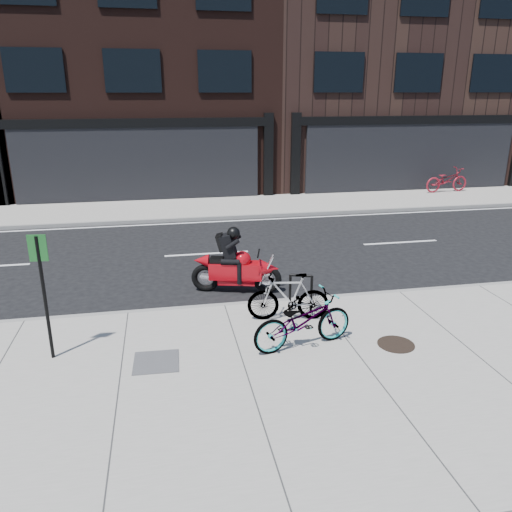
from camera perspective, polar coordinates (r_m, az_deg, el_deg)
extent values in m
plane|color=black|center=(12.54, -4.77, -2.54)|extent=(120.00, 120.00, 0.00)
cube|color=gray|center=(8.07, -0.74, -14.63)|extent=(60.00, 6.00, 0.13)
cube|color=gray|center=(19.94, -7.23, 5.46)|extent=(60.00, 3.50, 0.13)
cube|color=black|center=(26.33, -13.78, 23.94)|extent=(12.00, 10.00, 14.50)
cube|color=black|center=(28.51, 13.19, 21.49)|extent=(12.00, 10.00, 12.50)
cylinder|color=black|center=(10.25, 3.91, -4.25)|extent=(0.06, 0.06, 0.79)
cylinder|color=black|center=(10.22, 6.35, -4.39)|extent=(0.06, 0.06, 0.79)
cylinder|color=black|center=(10.09, 5.19, -2.25)|extent=(0.43, 0.20, 0.06)
imported|color=gray|center=(8.85, 5.38, -7.38)|extent=(1.99, 1.05, 0.99)
imported|color=gray|center=(9.83, 3.71, -4.68)|extent=(1.67, 0.70, 0.97)
torus|color=black|center=(11.53, 1.29, -2.67)|extent=(0.68, 0.30, 0.67)
torus|color=black|center=(11.67, -5.78, -2.50)|extent=(0.68, 0.30, 0.67)
cube|color=#A20710|center=(11.51, -2.33, -1.65)|extent=(1.27, 0.67, 0.38)
cone|color=#A20710|center=(11.43, 1.50, -1.45)|extent=(0.55, 0.54, 0.44)
sphere|color=#A20710|center=(11.40, -1.59, -0.43)|extent=(0.40, 0.40, 0.40)
cube|color=black|center=(11.46, -3.86, -0.48)|extent=(0.61, 0.41, 0.12)
cylinder|color=silver|center=(11.82, -4.91, -2.30)|extent=(0.56, 0.23, 0.09)
cube|color=black|center=(11.34, -3.18, 1.15)|extent=(0.47, 0.45, 0.60)
cube|color=black|center=(11.33, -4.00, 1.56)|extent=(0.30, 0.35, 0.41)
sphere|color=black|center=(11.24, -2.60, 2.62)|extent=(0.29, 0.29, 0.29)
imported|color=maroon|center=(24.19, 20.96, 8.12)|extent=(2.11, 0.89, 1.08)
cylinder|color=black|center=(9.42, 15.70, -9.69)|extent=(0.74, 0.74, 0.02)
cube|color=#4F4E51|center=(8.71, -11.34, -11.77)|extent=(0.78, 0.78, 0.02)
cylinder|color=black|center=(8.91, -22.97, -4.57)|extent=(0.06, 0.06, 2.15)
cube|color=#1A5C22|center=(8.63, -23.69, 0.84)|extent=(0.29, 0.05, 0.44)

